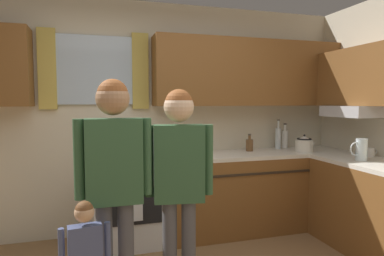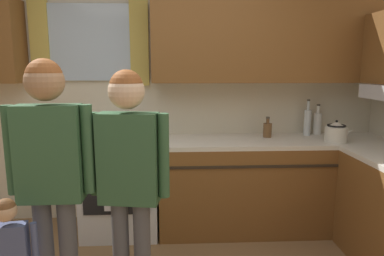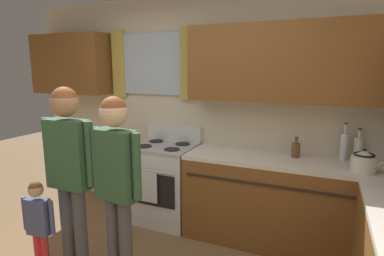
% 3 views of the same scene
% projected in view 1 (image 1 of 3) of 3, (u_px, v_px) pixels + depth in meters
% --- Properties ---
extents(back_wall_unit, '(4.60, 0.42, 2.60)m').
position_uv_depth(back_wall_unit, '(158.00, 99.00, 3.78)').
color(back_wall_unit, beige).
rests_on(back_wall_unit, ground).
extents(kitchen_counter_run, '(2.22, 2.04, 0.90)m').
position_uv_depth(kitchen_counter_run, '(299.00, 197.00, 3.62)').
color(kitchen_counter_run, brown).
rests_on(kitchen_counter_run, ground).
extents(stove_oven, '(0.70, 0.67, 1.10)m').
position_uv_depth(stove_oven, '(128.00, 199.00, 3.50)').
color(stove_oven, silver).
rests_on(stove_oven, ground).
extents(bottle_squat_brown, '(0.08, 0.08, 0.21)m').
position_uv_depth(bottle_squat_brown, '(249.00, 145.00, 3.96)').
color(bottle_squat_brown, brown).
rests_on(bottle_squat_brown, kitchen_counter_run).
extents(bottle_milk_white, '(0.08, 0.08, 0.31)m').
position_uv_depth(bottle_milk_white, '(285.00, 139.00, 4.24)').
color(bottle_milk_white, white).
rests_on(bottle_milk_white, kitchen_counter_run).
extents(bottle_tall_clear, '(0.07, 0.07, 0.37)m').
position_uv_depth(bottle_tall_clear, '(278.00, 138.00, 4.15)').
color(bottle_tall_clear, silver).
rests_on(bottle_tall_clear, kitchen_counter_run).
extents(mug_ceramic_white, '(0.13, 0.08, 0.09)m').
position_uv_depth(mug_ceramic_white, '(371.00, 152.00, 3.55)').
color(mug_ceramic_white, white).
rests_on(mug_ceramic_white, kitchen_counter_run).
extents(stovetop_kettle, '(0.27, 0.20, 0.21)m').
position_uv_depth(stovetop_kettle, '(304.00, 144.00, 3.88)').
color(stovetop_kettle, silver).
rests_on(stovetop_kettle, kitchen_counter_run).
extents(water_pitcher, '(0.19, 0.11, 0.22)m').
position_uv_depth(water_pitcher, '(361.00, 150.00, 3.31)').
color(water_pitcher, silver).
rests_on(water_pitcher, kitchen_counter_run).
extents(adult_holding_child, '(0.51, 0.22, 1.63)m').
position_uv_depth(adult_holding_child, '(114.00, 170.00, 2.22)').
color(adult_holding_child, '#4C4C51').
rests_on(adult_holding_child, ground).
extents(adult_in_plaid, '(0.49, 0.21, 1.57)m').
position_uv_depth(adult_in_plaid, '(179.00, 171.00, 2.37)').
color(adult_in_plaid, '#4C4C51').
rests_on(adult_in_plaid, ground).
extents(small_child, '(0.30, 0.12, 0.89)m').
position_uv_depth(small_child, '(85.00, 255.00, 2.03)').
color(small_child, red).
rests_on(small_child, ground).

